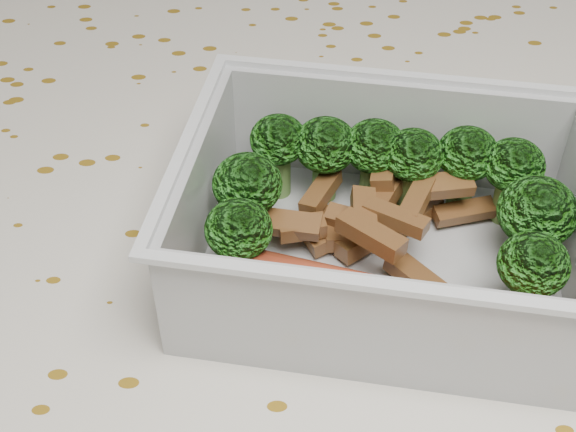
{
  "coord_description": "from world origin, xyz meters",
  "views": [
    {
      "loc": [
        -0.0,
        -0.29,
        1.05
      ],
      "look_at": [
        -0.0,
        0.0,
        0.78
      ],
      "focal_mm": 50.0,
      "sensor_mm": 36.0,
      "label": 1
    }
  ],
  "objects": [
    {
      "name": "broccoli_florets",
      "position": [
        0.05,
        0.01,
        0.79
      ],
      "size": [
        0.18,
        0.12,
        0.05
      ],
      "color": "#608C3F",
      "rests_on": "lunch_container"
    },
    {
      "name": "tablecloth",
      "position": [
        0.0,
        0.0,
        0.72
      ],
      "size": [
        1.46,
        0.96,
        0.19
      ],
      "color": "silver",
      "rests_on": "dining_table"
    },
    {
      "name": "dining_table",
      "position": [
        0.0,
        0.0,
        0.67
      ],
      "size": [
        1.4,
        0.9,
        0.75
      ],
      "color": "brown",
      "rests_on": "ground"
    },
    {
      "name": "meat_pile",
      "position": [
        0.04,
        0.01,
        0.78
      ],
      "size": [
        0.13,
        0.09,
        0.03
      ],
      "color": "brown",
      "rests_on": "lunch_container"
    },
    {
      "name": "lunch_container",
      "position": [
        0.04,
        -0.01,
        0.78
      ],
      "size": [
        0.22,
        0.18,
        0.07
      ],
      "color": "silver",
      "rests_on": "tablecloth"
    },
    {
      "name": "sausage",
      "position": [
        0.04,
        -0.05,
        0.78
      ],
      "size": [
        0.16,
        0.07,
        0.03
      ],
      "color": "#CC492A",
      "rests_on": "lunch_container"
    }
  ]
}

